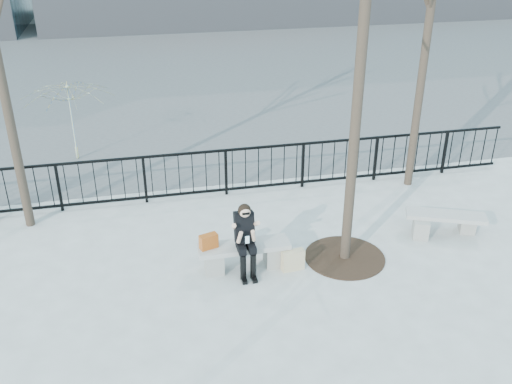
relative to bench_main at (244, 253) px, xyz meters
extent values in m
plane|color=gray|center=(0.00, 0.00, -0.30)|extent=(120.00, 120.00, 0.00)
cube|color=#474747|center=(0.00, 15.00, -0.30)|extent=(60.00, 23.00, 0.01)
cube|color=black|center=(0.00, 3.00, 0.78)|extent=(14.00, 0.05, 0.05)
cube|color=black|center=(0.00, 3.00, -0.18)|extent=(14.00, 0.05, 0.05)
cube|color=#2D2D30|center=(3.00, 21.96, 0.90)|extent=(18.00, 0.08, 2.40)
cylinder|color=black|center=(1.90, -0.10, 3.45)|extent=(0.18, 0.18, 7.50)
cylinder|color=black|center=(4.50, 2.60, 3.20)|extent=(0.18, 0.18, 7.00)
cylinder|color=black|center=(1.90, -0.10, -0.29)|extent=(1.50, 1.50, 0.02)
cube|color=slate|center=(-0.55, 0.00, -0.10)|extent=(0.32, 0.38, 0.40)
cube|color=slate|center=(0.55, 0.00, -0.10)|extent=(0.32, 0.38, 0.40)
cube|color=gray|center=(0.00, 0.00, 0.14)|extent=(1.65, 0.46, 0.09)
cube|color=slate|center=(3.63, 0.30, -0.11)|extent=(0.30, 0.35, 0.37)
cube|color=slate|center=(4.66, 0.30, -0.11)|extent=(0.30, 0.35, 0.37)
cube|color=gray|center=(4.14, 0.30, 0.11)|extent=(1.54, 0.43, 0.08)
cube|color=#9F4513|center=(-0.63, 0.02, 0.32)|extent=(0.35, 0.24, 0.26)
cube|color=beige|center=(0.84, -0.26, -0.11)|extent=(0.43, 0.20, 0.39)
imported|color=yellow|center=(-3.25, 5.81, 0.73)|extent=(2.79, 2.82, 2.06)
camera|label=1|loc=(-1.69, -8.52, 5.56)|focal=40.00mm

